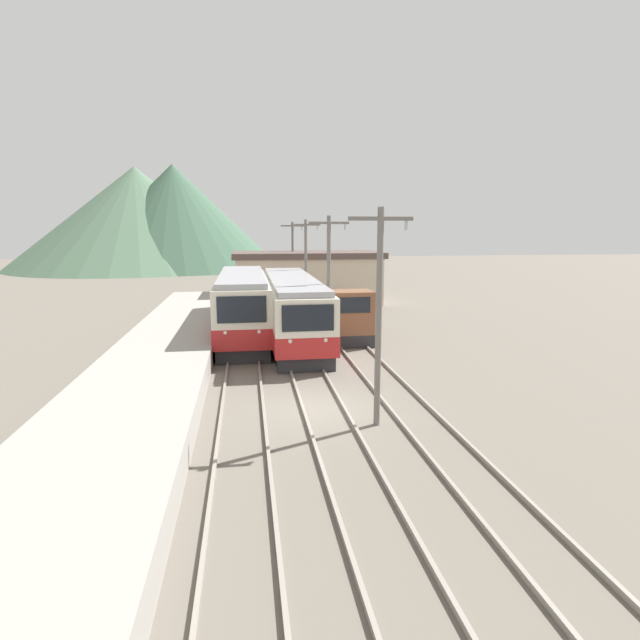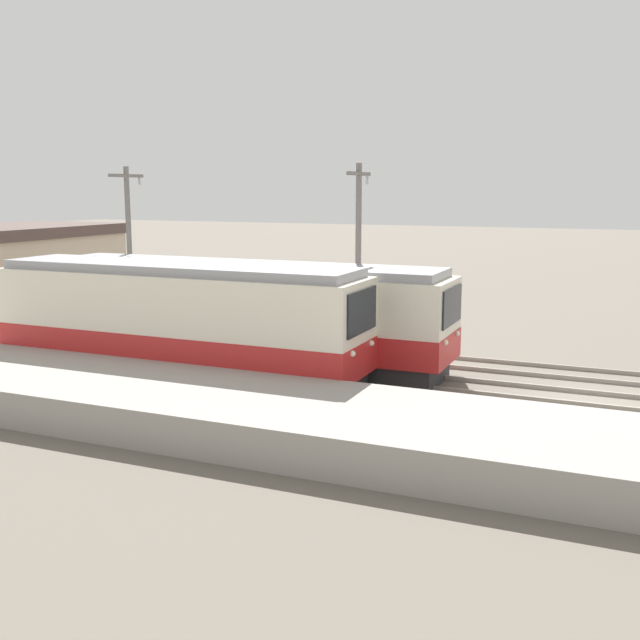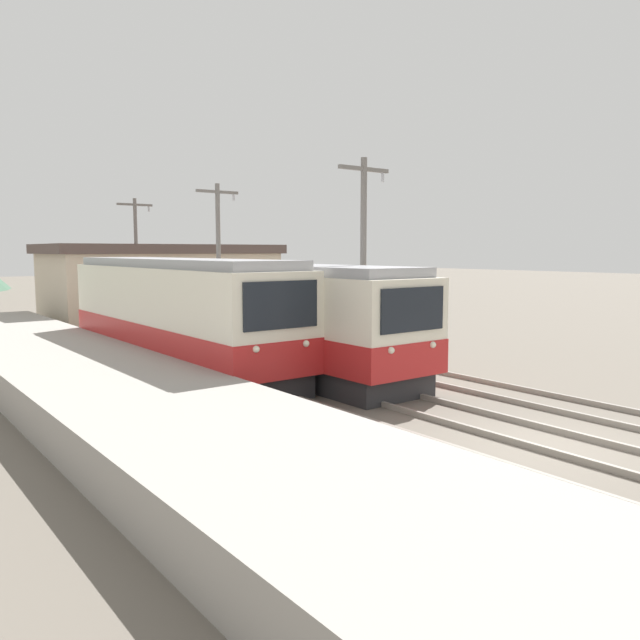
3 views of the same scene
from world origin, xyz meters
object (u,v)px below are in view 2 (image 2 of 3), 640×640
object	(u,v)px
commuter_train_left	(179,327)
shunting_locomotive	(292,318)
catenary_mast_mid	(358,257)
catenary_mast_far	(130,248)
commuter_train_center	(242,317)

from	to	relation	value
commuter_train_left	shunting_locomotive	world-z (taller)	commuter_train_left
catenary_mast_mid	catenary_mast_far	size ratio (longest dim) A/B	1.00
commuter_train_center	catenary_mast_far	distance (m)	6.35
shunting_locomotive	catenary_mast_far	bearing A→B (deg)	103.33
commuter_train_center	catenary_mast_mid	size ratio (longest dim) A/B	2.15
shunting_locomotive	catenary_mast_far	distance (m)	6.96
commuter_train_left	commuter_train_center	world-z (taller)	commuter_train_left
shunting_locomotive	catenary_mast_far	world-z (taller)	catenary_mast_far
shunting_locomotive	catenary_mast_far	size ratio (longest dim) A/B	0.80
shunting_locomotive	catenary_mast_mid	size ratio (longest dim) A/B	0.80
commuter_train_left	commuter_train_center	bearing A→B (deg)	-14.11
shunting_locomotive	catenary_mast_mid	xyz separation A→B (m)	(-1.49, -3.23, 2.57)
shunting_locomotive	catenary_mast_mid	world-z (taller)	catenary_mast_mid
catenary_mast_far	commuter_train_left	bearing A→B (deg)	-130.25
commuter_train_left	catenary_mast_far	world-z (taller)	catenary_mast_far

